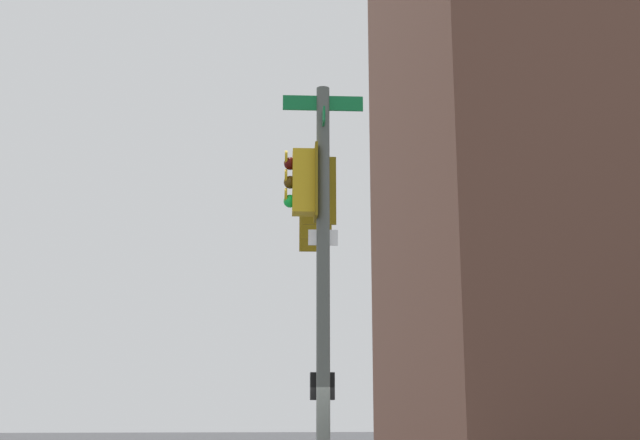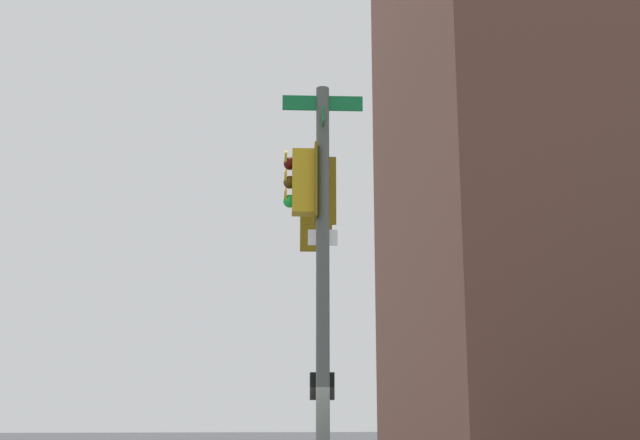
# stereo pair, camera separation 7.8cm
# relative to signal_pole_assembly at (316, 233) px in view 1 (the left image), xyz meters

# --- Properties ---
(signal_pole_assembly) EXTENTS (1.26, 4.57, 7.14)m
(signal_pole_assembly) POSITION_rel_signal_pole_assembly_xyz_m (0.00, 0.00, 0.00)
(signal_pole_assembly) COLOR #4C514C
(signal_pole_assembly) RESTS_ON ground_plane
(building_brick_midblock) EXTENTS (22.59, 16.23, 46.77)m
(building_brick_midblock) POSITION_rel_signal_pole_assembly_xyz_m (-25.91, -37.56, 18.32)
(building_brick_midblock) COLOR #845B47
(building_brick_midblock) RESTS_ON ground_plane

